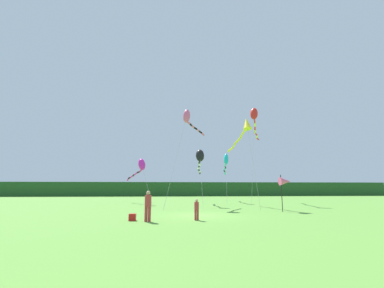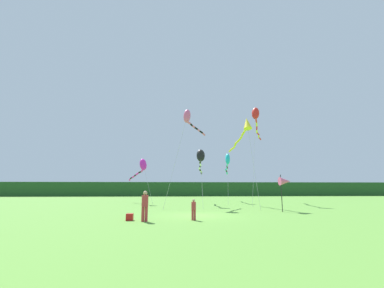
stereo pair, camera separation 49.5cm
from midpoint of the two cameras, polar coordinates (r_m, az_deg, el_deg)
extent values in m
plane|color=#5B9338|center=(18.56, 0.90, -15.82)|extent=(120.00, 120.00, 0.00)
cube|color=#234C23|center=(63.39, -3.39, -10.14)|extent=(108.00, 2.08, 3.40)
cylinder|color=#B23338|center=(15.34, -11.29, -15.29)|extent=(0.17, 0.17, 0.84)
cylinder|color=#B23338|center=(15.32, -10.55, -15.32)|extent=(0.17, 0.17, 0.84)
cylinder|color=#B23338|center=(15.28, -10.83, -12.51)|extent=(0.38, 0.38, 0.66)
sphere|color=tan|center=(15.26, -10.77, -10.82)|extent=(0.24, 0.24, 0.24)
cylinder|color=#B23338|center=(15.74, -0.15, -15.77)|extent=(0.13, 0.13, 0.60)
cylinder|color=#B23338|center=(15.75, 0.37, -15.76)|extent=(0.13, 0.13, 0.60)
cylinder|color=#B23338|center=(15.70, 0.11, -13.81)|extent=(0.28, 0.28, 0.48)
sphere|color=tan|center=(15.68, 0.11, -12.62)|extent=(0.18, 0.18, 0.18)
cube|color=red|center=(16.04, -14.20, -15.73)|extent=(0.40, 0.37, 0.40)
cylinder|color=black|center=(22.41, 18.98, -10.43)|extent=(0.06, 0.06, 3.01)
cone|color=#E5598C|center=(22.56, 19.66, -7.94)|extent=(0.90, 0.70, 0.70)
cylinder|color=#B2B2B2|center=(33.12, 7.38, -8.09)|extent=(0.80, 3.37, 5.88)
ellipsoid|color=#1EB7CC|center=(35.05, 7.30, -3.38)|extent=(0.90, 1.35, 1.78)
cylinder|color=#1EB7CC|center=(35.55, 7.21, -4.69)|extent=(0.30, 1.22, 0.40)
cylinder|color=black|center=(36.69, 7.16, -5.18)|extent=(0.52, 1.21, 0.40)
cylinder|color=#1EB7CC|center=(37.82, 7.02, -5.62)|extent=(0.22, 1.21, 0.39)
cylinder|color=black|center=(38.96, 6.93, -6.01)|extent=(0.57, 1.20, 0.36)
cylinder|color=#1EB7CC|center=(40.11, 7.08, -6.48)|extent=(0.51, 1.24, 0.53)
cylinder|color=#B2B2B2|center=(30.35, -10.65, -8.83)|extent=(1.63, 2.90, 4.83)
ellipsoid|color=#E026B2|center=(31.99, -11.70, -4.52)|extent=(1.31, 1.40, 1.67)
cylinder|color=#E026B2|center=(32.29, -11.91, -5.85)|extent=(0.47, 0.81, 0.41)
cylinder|color=black|center=(32.96, -12.37, -6.20)|extent=(0.59, 0.74, 0.30)
cylinder|color=#E026B2|center=(33.60, -12.96, -6.52)|extent=(0.62, 0.76, 0.41)
cylinder|color=black|center=(34.27, -13.43, -6.85)|extent=(0.48, 0.78, 0.32)
cylinder|color=#E026B2|center=(34.95, -13.82, -7.14)|extent=(0.57, 0.77, 0.37)
cylinder|color=black|center=(35.63, -14.27, -7.40)|extent=(0.55, 0.76, 0.31)
cylinder|color=#E026B2|center=(36.32, -14.61, -7.70)|extent=(0.47, 0.81, 0.43)
cylinder|color=#B2B2B2|center=(30.90, 13.15, -2.44)|extent=(2.28, 4.40, 11.62)
ellipsoid|color=red|center=(34.48, 13.42, 6.68)|extent=(1.32, 1.33, 1.82)
cylinder|color=red|center=(34.74, 13.54, 5.15)|extent=(0.59, 1.04, 0.46)
cylinder|color=yellow|center=(35.63, 13.65, 4.32)|extent=(0.55, 1.05, 0.47)
cylinder|color=red|center=(36.53, 13.67, 3.53)|extent=(0.50, 1.06, 0.47)
cylinder|color=yellow|center=(37.45, 13.67, 2.81)|extent=(0.52, 1.05, 0.42)
cylinder|color=red|center=(38.37, 13.87, 2.23)|extent=(0.73, 0.97, 0.35)
cylinder|color=yellow|center=(39.29, 14.05, 1.69)|extent=(0.50, 1.05, 0.39)
cylinder|color=red|center=(40.21, 14.24, 1.18)|extent=(0.76, 0.95, 0.35)
cylinder|color=#B2B2B2|center=(24.59, 13.09, -4.30)|extent=(0.20, 2.45, 8.43)
cone|color=yellow|center=(26.43, 11.73, 4.55)|extent=(0.93, 1.22, 1.45)
cylinder|color=yellow|center=(26.61, 11.48, 3.15)|extent=(0.28, 0.77, 0.35)
cylinder|color=yellow|center=(27.21, 10.94, 2.43)|extent=(0.27, 0.78, 0.41)
cylinder|color=yellow|center=(27.83, 10.55, 1.74)|extent=(0.27, 0.77, 0.35)
cylinder|color=yellow|center=(28.45, 10.12, 1.06)|extent=(0.35, 0.80, 0.44)
cylinder|color=yellow|center=(29.02, 9.49, 0.39)|extent=(0.37, 0.78, 0.38)
cylinder|color=yellow|center=(29.64, 9.07, -0.17)|extent=(0.27, 0.77, 0.35)
cylinder|color=yellow|center=(30.31, 8.86, -0.64)|extent=(0.26, 0.75, 0.30)
cylinder|color=yellow|center=(30.94, 8.43, -1.07)|extent=(0.40, 0.77, 0.34)
cylinder|color=yellow|center=(31.56, 7.92, -1.50)|extent=(0.27, 0.76, 0.32)
cylinder|color=#B2B2B2|center=(24.98, -4.17, -3.23)|extent=(2.29, 3.24, 9.64)
ellipsoid|color=#E5598C|center=(27.57, -1.73, 6.34)|extent=(1.27, 1.41, 1.73)
cylinder|color=#E5598C|center=(27.59, -1.40, 4.87)|extent=(0.52, 0.55, 0.29)
cylinder|color=black|center=(28.00, -0.84, 4.44)|extent=(0.45, 0.59, 0.30)
cylinder|color=#E5598C|center=(28.43, -0.37, 4.02)|extent=(0.47, 0.58, 0.28)
cylinder|color=black|center=(28.84, 0.21, 3.61)|extent=(0.54, 0.55, 0.32)
cylinder|color=#E5598C|center=(29.24, 0.78, 3.19)|extent=(0.47, 0.58, 0.29)
cylinder|color=black|center=(29.63, 1.35, 2.77)|extent=(0.57, 0.54, 0.35)
cylinder|color=#E5598C|center=(30.01, 1.95, 2.28)|extent=(0.52, 0.59, 0.37)
cylinder|color=#B2B2B2|center=(26.27, 1.60, -8.05)|extent=(0.24, 4.09, 5.56)
ellipsoid|color=black|center=(28.53, 1.32, -2.61)|extent=(1.00, 1.23, 1.65)
cylinder|color=black|center=(28.83, 1.23, -4.07)|extent=(0.20, 0.81, 0.37)
cylinder|color=white|center=(29.57, 1.25, -4.59)|extent=(0.39, 0.84, 0.40)
cylinder|color=black|center=(30.31, 1.22, -5.01)|extent=(0.25, 0.81, 0.30)
cylinder|color=white|center=(31.06, 1.02, -5.39)|extent=(0.21, 0.81, 0.36)
cylinder|color=black|center=(31.80, 1.05, -5.80)|extent=(0.41, 0.84, 0.37)
cylinder|color=white|center=(32.55, 1.30, -6.16)|extent=(0.43, 0.82, 0.31)
cylinder|color=black|center=(33.30, 1.40, -6.50)|extent=(0.26, 0.83, 0.38)
camera|label=1|loc=(0.25, -90.57, 0.10)|focal=23.62mm
camera|label=2|loc=(0.25, 89.43, -0.10)|focal=23.62mm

